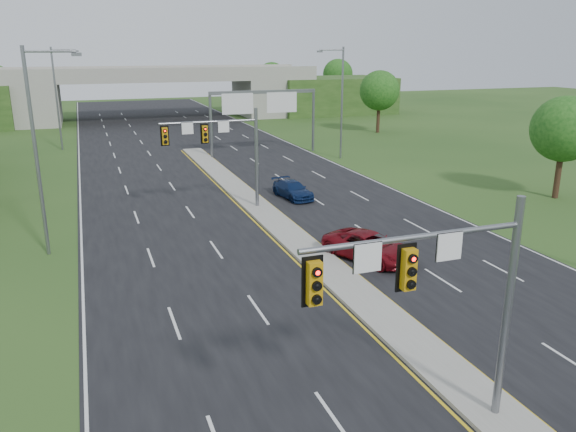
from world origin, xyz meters
The scene contains 17 objects.
ground centered at (0.00, 0.00, 0.00)m, with size 240.00×240.00×0.00m, color #264719.
road centered at (0.00, 35.00, 0.01)m, with size 24.00×160.00×0.02m, color black.
median centered at (0.00, 23.00, 0.10)m, with size 2.00×54.00×0.16m, color gray.
lane_markings centered at (-0.60, 28.91, 0.02)m, with size 23.72×160.00×0.01m.
signal_mast_near centered at (-2.26, -0.07, 4.73)m, with size 6.62×0.60×7.00m.
signal_mast_far centered at (-2.26, 24.93, 4.73)m, with size 6.62×0.60×7.00m.
sign_gantry centered at (6.68, 44.92, 5.24)m, with size 11.58×0.44×6.67m.
overpass centered at (0.00, 80.00, 3.55)m, with size 80.00×14.00×8.10m.
lightpole_l_mid centered at (-13.30, 20.00, 6.10)m, with size 2.85×0.25×11.00m.
lightpole_l_far centered at (-13.30, 55.00, 6.10)m, with size 2.85×0.25×11.00m.
lightpole_r_far centered at (13.30, 40.00, 6.10)m, with size 2.85×0.25×11.00m.
tree_r_near centered at (22.00, 20.00, 5.18)m, with size 4.80×4.80×7.60m.
tree_r_mid centered at (26.00, 55.00, 5.51)m, with size 5.20×5.20×8.12m.
tree_back_c centered at (24.00, 94.00, 5.51)m, with size 5.60×5.60×8.32m.
tree_back_d centered at (38.00, 94.00, 5.84)m, with size 6.00×6.00×8.85m.
car_far_a centered at (2.67, 13.27, 0.74)m, with size 2.40×5.20×1.45m, color maroon.
car_far_b centered at (3.31, 26.69, 0.65)m, with size 1.76×4.33×1.26m, color #0B1D46.
Camera 1 is at (-11.00, -11.69, 10.85)m, focal length 35.00 mm.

